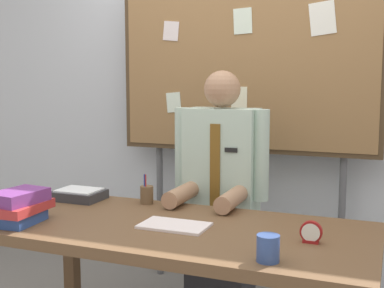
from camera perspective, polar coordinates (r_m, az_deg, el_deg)
name	(u,v)px	position (r m, az deg, el deg)	size (l,w,h in m)	color
back_wall	(253,84)	(3.46, 6.86, 6.65)	(6.40, 0.08, 2.70)	silver
desk	(176,243)	(2.35, -1.78, -11.04)	(1.76, 0.81, 0.73)	brown
person	(221,206)	(2.91, 3.24, -6.99)	(0.55, 0.56, 1.43)	#2D2D33
bulletin_board	(245,67)	(3.26, 5.94, 8.58)	(1.69, 0.09, 2.05)	#4C3823
book_stack	(19,207)	(2.48, -18.85, -6.67)	(0.22, 0.29, 0.15)	#2D4C99
open_notebook	(175,226)	(2.31, -1.92, -9.12)	(0.30, 0.19, 0.01)	silver
desk_clock	(311,233)	(2.14, 13.19, -9.69)	(0.09, 0.04, 0.09)	maroon
coffee_mug	(268,248)	(1.90, 8.51, -11.48)	(0.08, 0.08, 0.10)	#334C8C
pen_holder	(147,195)	(2.73, -5.09, -5.67)	(0.07, 0.07, 0.16)	brown
paper_tray	(79,195)	(2.88, -12.52, -5.55)	(0.26, 0.20, 0.06)	#333338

